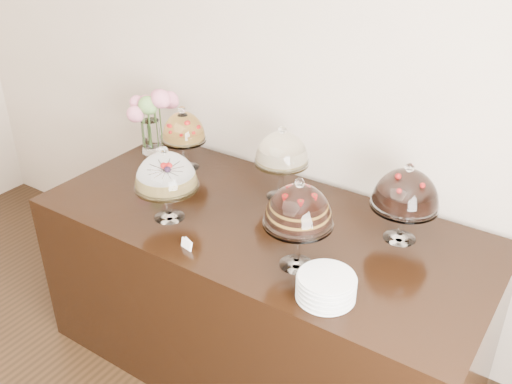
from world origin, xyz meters
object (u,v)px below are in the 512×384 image
Objects in this scene: cake_stand_choco_layer at (299,209)px; cake_stand_dark_choco at (406,192)px; cake_stand_fruit_tart at (183,130)px; flower_vase at (152,112)px; cake_stand_sugar_sponge at (166,174)px; plate_stack at (326,287)px; cake_stand_cheesecake at (282,151)px; display_counter at (261,294)px.

cake_stand_choco_layer is 1.09× the size of cake_stand_dark_choco.
cake_stand_dark_choco is at bearing -0.61° from cake_stand_fruit_tart.
flower_vase is at bearing 169.24° from cake_stand_fruit_tart.
cake_stand_sugar_sponge is 1.64× the size of plate_stack.
cake_stand_fruit_tart is 1.34m from plate_stack.
flower_vase reaches higher than cake_stand_cheesecake.
flower_vase is 1.62m from plate_stack.
cake_stand_dark_choco reaches higher than display_counter.
cake_stand_cheesecake reaches higher than cake_stand_fruit_tart.
cake_stand_choco_layer reaches higher than display_counter.
cake_stand_cheesecake is 1.03× the size of cake_stand_dark_choco.
flower_vase is at bearing 137.73° from cake_stand_sugar_sponge.
cake_stand_dark_choco is at bearing -2.47° from flower_vase.
cake_stand_dark_choco is 0.60m from plate_stack.
display_counter is at bearing -16.97° from flower_vase.
flower_vase is at bearing 156.89° from plate_stack.
cake_stand_dark_choco is (0.29, 0.44, -0.04)m from cake_stand_choco_layer.
display_counter is 0.99m from cake_stand_fruit_tart.
flower_vase reaches higher than cake_stand_dark_choco.
cake_stand_choco_layer is at bearing -33.88° from display_counter.
cake_stand_sugar_sponge is 0.71m from cake_stand_choco_layer.
cake_stand_cheesecake is 1.07× the size of cake_stand_fruit_tart.
cake_stand_cheesecake is at bearing 177.62° from cake_stand_dark_choco.
cake_stand_choco_layer is at bearing -24.47° from cake_stand_fruit_tart.
cake_stand_cheesecake is (-0.05, 0.25, 0.71)m from display_counter.
display_counter is 5.87× the size of cake_stand_sugar_sponge.
plate_stack is at bearing -33.01° from display_counter.
cake_stand_cheesecake is 0.96× the size of flower_vase.
cake_stand_cheesecake is at bearing 128.14° from cake_stand_choco_layer.
flower_vase is (-1.56, 0.07, 0.01)m from cake_stand_dark_choco.
cake_stand_sugar_sponge is 0.98× the size of cake_stand_dark_choco.
cake_stand_cheesecake reaches higher than cake_stand_sugar_sponge.
display_counter is 0.75m from cake_stand_cheesecake.
cake_stand_fruit_tart is (-0.67, 0.24, 0.68)m from display_counter.
cake_stand_sugar_sponge is at bearing -155.80° from cake_stand_dark_choco.
cake_stand_sugar_sponge is at bearing -179.12° from cake_stand_choco_layer.
cake_stand_cheesecake is (-0.36, 0.46, -0.02)m from cake_stand_choco_layer.
display_counter is 9.64× the size of plate_stack.
cake_stand_dark_choco is (0.66, -0.03, -0.01)m from cake_stand_cheesecake.
cake_stand_choco_layer reaches higher than cake_stand_dark_choco.
plate_stack is (0.57, -0.59, -0.20)m from cake_stand_cheesecake.
display_counter is at bearing 29.78° from cake_stand_sugar_sponge.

